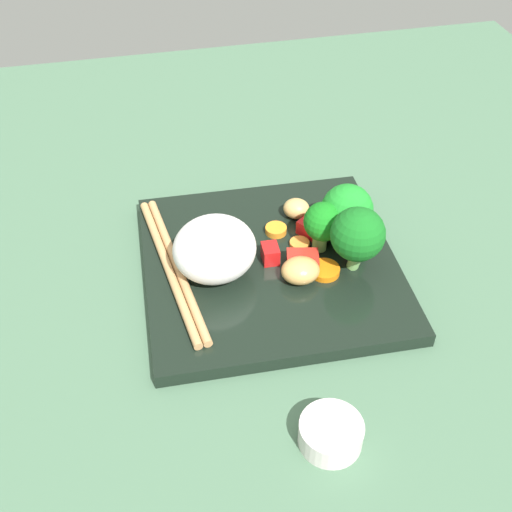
{
  "coord_description": "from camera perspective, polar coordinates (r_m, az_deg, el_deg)",
  "views": [
    {
      "loc": [
        46.96,
        -12.05,
        45.86
      ],
      "look_at": [
        1.22,
        -1.77,
        3.49
      ],
      "focal_mm": 44.92,
      "sensor_mm": 36.0,
      "label": 1
    }
  ],
  "objects": [
    {
      "name": "ground_plane",
      "position": [
        0.67,
        1.24,
        -1.93
      ],
      "size": [
        110.0,
        110.0,
        2.0
      ],
      "primitive_type": "cube",
      "color": "#46694E"
    },
    {
      "name": "square_plate",
      "position": [
        0.66,
        1.26,
        -0.84
      ],
      "size": [
        26.46,
        26.46,
        1.49
      ],
      "primitive_type": "cube",
      "rotation": [
        0.0,
        0.0,
        -0.03
      ],
      "color": "black",
      "rests_on": "ground_plane"
    },
    {
      "name": "carrot_slice_2",
      "position": [
        0.71,
        6.09,
        3.19
      ],
      "size": [
        3.4,
        3.4,
        0.47
      ],
      "primitive_type": "cylinder",
      "rotation": [
        0.0,
        0.0,
        5.15
      ],
      "color": "orange",
      "rests_on": "square_plate"
    },
    {
      "name": "pepper_chunk_2",
      "position": [
        0.65,
        1.63,
        0.43
      ],
      "size": [
        2.16,
        1.71,
        1.81
      ],
      "primitive_type": "cube",
      "rotation": [
        0.0,
        0.0,
        6.25
      ],
      "color": "red",
      "rests_on": "square_plate"
    },
    {
      "name": "chicken_piece_1",
      "position": [
        0.63,
        3.98,
        -1.3
      ],
      "size": [
        3.51,
        4.01,
        2.47
      ],
      "primitive_type": "ellipsoid",
      "rotation": [
        0.0,
        0.0,
        1.51
      ],
      "color": "tan",
      "rests_on": "square_plate"
    },
    {
      "name": "pepper_chunk_3",
      "position": [
        0.69,
        5.21,
        2.66
      ],
      "size": [
        3.89,
        3.97,
        1.58
      ],
      "primitive_type": "cube",
      "rotation": [
        0.0,
        0.0,
        2.19
      ],
      "color": "red",
      "rests_on": "square_plate"
    },
    {
      "name": "pepper_chunk_0",
      "position": [
        0.65,
        4.17,
        -0.39
      ],
      "size": [
        3.0,
        3.63,
        1.43
      ],
      "primitive_type": "cube",
      "rotation": [
        0.0,
        0.0,
        1.35
      ],
      "color": "red",
      "rests_on": "square_plate"
    },
    {
      "name": "carrot_slice_0",
      "position": [
        0.67,
        3.9,
        1.1
      ],
      "size": [
        2.35,
        2.35,
        0.5
      ],
      "primitive_type": "cylinder",
      "rotation": [
        0.0,
        0.0,
        6.15
      ],
      "color": "orange",
      "rests_on": "square_plate"
    },
    {
      "name": "carrot_slice_3",
      "position": [
        0.69,
        1.79,
        2.35
      ],
      "size": [
        3.21,
        3.21,
        0.71
      ],
      "primitive_type": "cylinder",
      "rotation": [
        0.0,
        0.0,
        5.65
      ],
      "color": "orange",
      "rests_on": "square_plate"
    },
    {
      "name": "pepper_chunk_1",
      "position": [
        0.67,
        8.58,
        1.39
      ],
      "size": [
        2.86,
        2.62,
        1.74
      ],
      "primitive_type": "cube",
      "rotation": [
        0.0,
        0.0,
        5.87
      ],
      "color": "red",
      "rests_on": "square_plate"
    },
    {
      "name": "sauce_cup",
      "position": [
        0.53,
        6.23,
        -15.52
      ],
      "size": [
        5.21,
        5.21,
        2.22
      ],
      "primitive_type": "cylinder",
      "color": "silver",
      "rests_on": "ground_plane"
    },
    {
      "name": "chicken_piece_0",
      "position": [
        0.71,
        3.61,
        4.24
      ],
      "size": [
        3.54,
        3.7,
        2.18
      ],
      "primitive_type": "ellipsoid",
      "rotation": [
        0.0,
        0.0,
        4.29
      ],
      "color": "tan",
      "rests_on": "square_plate"
    },
    {
      "name": "chopstick_pair",
      "position": [
        0.65,
        -7.44,
        -0.97
      ],
      "size": [
        21.86,
        4.56,
        0.86
      ],
      "rotation": [
        0.0,
        0.0,
        6.41
      ],
      "color": "tan",
      "rests_on": "square_plate"
    },
    {
      "name": "broccoli_floret_0",
      "position": [
        0.67,
        8.11,
        4.06
      ],
      "size": [
        5.45,
        5.45,
        6.36
      ],
      "color": "olive",
      "rests_on": "square_plate"
    },
    {
      "name": "broccoli_floret_2",
      "position": [
        0.63,
        9.05,
        1.88
      ],
      "size": [
        5.4,
        5.4,
        7.31
      ],
      "color": "#76B05E",
      "rests_on": "square_plate"
    },
    {
      "name": "carrot_slice_1",
      "position": [
        0.64,
        6.13,
        -1.27
      ],
      "size": [
        4.16,
        4.16,
        0.66
      ],
      "primitive_type": "cylinder",
      "rotation": [
        0.0,
        0.0,
        5.77
      ],
      "color": "orange",
      "rests_on": "square_plate"
    },
    {
      "name": "rice_mound",
      "position": [
        0.62,
        -3.71,
        0.62
      ],
      "size": [
        8.25,
        8.87,
        6.46
      ],
      "primitive_type": "ellipsoid",
      "rotation": [
        0.0,
        0.0,
        4.8
      ],
      "color": "white",
      "rests_on": "square_plate"
    },
    {
      "name": "broccoli_floret_1",
      "position": [
        0.66,
        6.0,
        2.96
      ],
      "size": [
        4.09,
        4.09,
        5.53
      ],
      "color": "#73A34A",
      "rests_on": "square_plate"
    }
  ]
}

